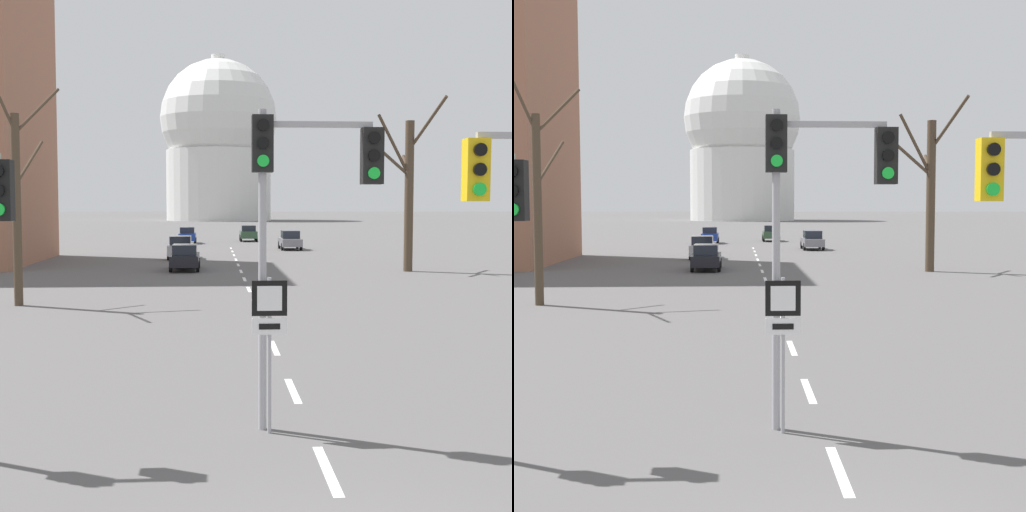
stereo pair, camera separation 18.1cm
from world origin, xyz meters
TOP-DOWN VIEW (x-y plane):
  - lane_stripe_0 at (0.00, 3.71)m, footprint 0.16×2.00m
  - lane_stripe_1 at (0.00, 8.21)m, footprint 0.16×2.00m
  - lane_stripe_2 at (0.00, 12.71)m, footprint 0.16×2.00m
  - lane_stripe_3 at (0.00, 17.21)m, footprint 0.16×2.00m
  - lane_stripe_4 at (0.00, 21.71)m, footprint 0.16×2.00m
  - lane_stripe_5 at (0.00, 26.21)m, footprint 0.16×2.00m
  - lane_stripe_6 at (0.00, 30.71)m, footprint 0.16×2.00m
  - lane_stripe_7 at (0.00, 35.21)m, footprint 0.16×2.00m
  - lane_stripe_8 at (0.00, 39.71)m, footprint 0.16×2.00m
  - lane_stripe_9 at (0.00, 44.21)m, footprint 0.16×2.00m
  - lane_stripe_10 at (0.00, 48.71)m, footprint 0.16×2.00m
  - lane_stripe_11 at (0.00, 53.21)m, footprint 0.16×2.00m
  - lane_stripe_12 at (0.00, 57.71)m, footprint 0.16×2.00m
  - traffic_signal_centre_tall at (-0.18, 5.68)m, footprint 2.24×0.34m
  - route_sign_post at (-0.72, 5.46)m, footprint 0.60×0.08m
  - sedan_near_left at (2.19, 69.91)m, footprint 1.83×3.96m
  - sedan_near_right at (-3.31, 36.21)m, footprint 1.75×4.27m
  - sedan_mid_centre at (5.12, 55.46)m, footprint 1.81×4.36m
  - sedan_far_left at (-3.97, 45.34)m, footprint 1.83×4.16m
  - sedan_far_right at (-4.19, 65.95)m, footprint 1.75×3.93m
  - bare_tree_left_near at (-9.18, 21.54)m, footprint 2.74×3.11m
  - bare_tree_right_near at (9.76, 34.65)m, footprint 4.00×5.18m
  - capitol_dome at (0.00, 174.88)m, footprint 29.30×29.30m

SIDE VIEW (x-z plane):
  - lane_stripe_0 at x=0.00m, z-range 0.00..0.01m
  - lane_stripe_1 at x=0.00m, z-range 0.00..0.01m
  - lane_stripe_2 at x=0.00m, z-range 0.00..0.01m
  - lane_stripe_3 at x=0.00m, z-range 0.00..0.01m
  - lane_stripe_4 at x=0.00m, z-range 0.00..0.01m
  - lane_stripe_5 at x=0.00m, z-range 0.00..0.01m
  - lane_stripe_6 at x=0.00m, z-range 0.00..0.01m
  - lane_stripe_7 at x=0.00m, z-range 0.00..0.01m
  - lane_stripe_8 at x=0.00m, z-range 0.00..0.01m
  - lane_stripe_9 at x=0.00m, z-range 0.00..0.01m
  - lane_stripe_10 at x=0.00m, z-range 0.00..0.01m
  - lane_stripe_11 at x=0.00m, z-range 0.00..0.01m
  - lane_stripe_12 at x=0.00m, z-range 0.00..0.01m
  - sedan_near_right at x=-3.31m, z-range 0.01..1.56m
  - sedan_far_right at x=-4.19m, z-range -0.01..1.65m
  - sedan_far_left at x=-3.97m, z-range 0.00..1.66m
  - sedan_mid_centre at x=5.12m, z-range 0.00..1.67m
  - sedan_near_left at x=2.19m, z-range 0.02..1.72m
  - route_sign_post at x=-0.72m, z-range 0.49..3.17m
  - bare_tree_left_near at x=-9.18m, z-range -0.87..9.19m
  - traffic_signal_centre_tall at x=-0.18m, z-range 1.43..6.95m
  - bare_tree_right_near at x=9.76m, z-range -0.11..9.81m
  - capitol_dome at x=0.00m, z-range -0.53..40.86m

